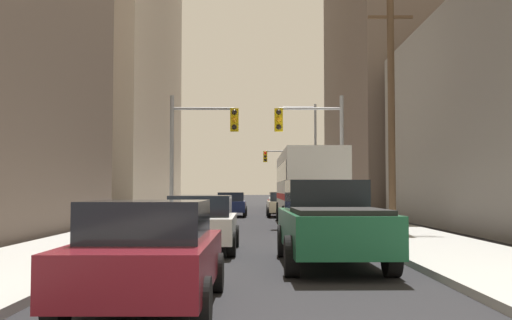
{
  "coord_description": "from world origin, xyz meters",
  "views": [
    {
      "loc": [
        -0.04,
        -4.22,
        1.67
      ],
      "look_at": [
        0.0,
        24.38,
        3.09
      ],
      "focal_mm": 42.31,
      "sensor_mm": 36.0,
      "label": 1
    }
  ],
  "objects_px": {
    "sedan_red": "(279,202)",
    "traffic_signal_far_right": "(282,165)",
    "sedan_beige": "(282,204)",
    "pickup_truck_green": "(329,223)",
    "sedan_white": "(201,223)",
    "traffic_signal_near_left": "(200,139)",
    "city_bus": "(306,185)",
    "sedan_navy": "(230,204)",
    "sedan_maroon": "(148,254)",
    "traffic_signal_near_right": "(312,139)"
  },
  "relations": [
    {
      "from": "sedan_red",
      "to": "traffic_signal_far_right",
      "type": "distance_m",
      "value": 14.42
    },
    {
      "from": "traffic_signal_far_right",
      "to": "sedan_beige",
      "type": "bearing_deg",
      "value": -92.53
    },
    {
      "from": "pickup_truck_green",
      "to": "traffic_signal_far_right",
      "type": "height_order",
      "value": "traffic_signal_far_right"
    },
    {
      "from": "sedan_white",
      "to": "traffic_signal_near_left",
      "type": "relative_size",
      "value": 0.7
    },
    {
      "from": "sedan_white",
      "to": "traffic_signal_far_right",
      "type": "distance_m",
      "value": 41.71
    },
    {
      "from": "traffic_signal_far_right",
      "to": "city_bus",
      "type": "bearing_deg",
      "value": -90.18
    },
    {
      "from": "city_bus",
      "to": "sedan_red",
      "type": "bearing_deg",
      "value": 92.64
    },
    {
      "from": "pickup_truck_green",
      "to": "sedan_navy",
      "type": "xyz_separation_m",
      "value": [
        -3.2,
        24.37,
        -0.16
      ]
    },
    {
      "from": "pickup_truck_green",
      "to": "sedan_white",
      "type": "xyz_separation_m",
      "value": [
        -3.12,
        2.9,
        -0.16
      ]
    },
    {
      "from": "sedan_white",
      "to": "traffic_signal_near_left",
      "type": "distance_m",
      "value": 11.57
    },
    {
      "from": "pickup_truck_green",
      "to": "sedan_maroon",
      "type": "xyz_separation_m",
      "value": [
        -3.16,
        -4.93,
        -0.16
      ]
    },
    {
      "from": "pickup_truck_green",
      "to": "sedan_navy",
      "type": "height_order",
      "value": "pickup_truck_green"
    },
    {
      "from": "sedan_white",
      "to": "traffic_signal_near_left",
      "type": "xyz_separation_m",
      "value": [
        -1.06,
        11.06,
        3.24
      ]
    },
    {
      "from": "sedan_maroon",
      "to": "traffic_signal_far_right",
      "type": "relative_size",
      "value": 0.7
    },
    {
      "from": "sedan_beige",
      "to": "sedan_maroon",
      "type": "bearing_deg",
      "value": -96.21
    },
    {
      "from": "city_bus",
      "to": "sedan_navy",
      "type": "xyz_separation_m",
      "value": [
        -4.0,
        8.94,
        -1.16
      ]
    },
    {
      "from": "city_bus",
      "to": "sedan_maroon",
      "type": "relative_size",
      "value": 2.74
    },
    {
      "from": "pickup_truck_green",
      "to": "sedan_maroon",
      "type": "relative_size",
      "value": 1.29
    },
    {
      "from": "sedan_red",
      "to": "traffic_signal_far_right",
      "type": "bearing_deg",
      "value": 86.83
    },
    {
      "from": "sedan_beige",
      "to": "traffic_signal_far_right",
      "type": "xyz_separation_m",
      "value": [
        0.9,
        20.26,
        3.25
      ]
    },
    {
      "from": "pickup_truck_green",
      "to": "sedan_white",
      "type": "relative_size",
      "value": 1.29
    },
    {
      "from": "traffic_signal_near_left",
      "to": "sedan_white",
      "type": "bearing_deg",
      "value": -84.51
    },
    {
      "from": "pickup_truck_green",
      "to": "traffic_signal_far_right",
      "type": "xyz_separation_m",
      "value": [
        0.89,
        44.29,
        3.09
      ]
    },
    {
      "from": "city_bus",
      "to": "sedan_beige",
      "type": "distance_m",
      "value": 8.72
    },
    {
      "from": "city_bus",
      "to": "traffic_signal_near_right",
      "type": "distance_m",
      "value": 2.55
    },
    {
      "from": "sedan_beige",
      "to": "traffic_signal_near_right",
      "type": "height_order",
      "value": "traffic_signal_near_right"
    },
    {
      "from": "city_bus",
      "to": "sedan_maroon",
      "type": "xyz_separation_m",
      "value": [
        -3.96,
        -20.36,
        -1.16
      ]
    },
    {
      "from": "city_bus",
      "to": "pickup_truck_green",
      "type": "bearing_deg",
      "value": -92.97
    },
    {
      "from": "sedan_navy",
      "to": "sedan_beige",
      "type": "bearing_deg",
      "value": -6.02
    },
    {
      "from": "city_bus",
      "to": "sedan_beige",
      "type": "height_order",
      "value": "city_bus"
    },
    {
      "from": "sedan_maroon",
      "to": "sedan_beige",
      "type": "xyz_separation_m",
      "value": [
        3.15,
        28.96,
        0.0
      ]
    },
    {
      "from": "sedan_navy",
      "to": "traffic_signal_far_right",
      "type": "xyz_separation_m",
      "value": [
        4.09,
        19.93,
        3.25
      ]
    },
    {
      "from": "city_bus",
      "to": "pickup_truck_green",
      "type": "height_order",
      "value": "city_bus"
    },
    {
      "from": "sedan_white",
      "to": "sedan_beige",
      "type": "relative_size",
      "value": 1.0
    },
    {
      "from": "city_bus",
      "to": "sedan_maroon",
      "type": "distance_m",
      "value": 20.77
    },
    {
      "from": "sedan_white",
      "to": "traffic_signal_far_right",
      "type": "height_order",
      "value": "traffic_signal_far_right"
    },
    {
      "from": "sedan_maroon",
      "to": "city_bus",
      "type": "bearing_deg",
      "value": 79.0
    },
    {
      "from": "sedan_beige",
      "to": "sedan_red",
      "type": "distance_m",
      "value": 6.24
    },
    {
      "from": "sedan_beige",
      "to": "sedan_white",
      "type": "bearing_deg",
      "value": -98.4
    },
    {
      "from": "traffic_signal_near_right",
      "to": "pickup_truck_green",
      "type": "bearing_deg",
      "value": -93.93
    },
    {
      "from": "sedan_beige",
      "to": "traffic_signal_near_left",
      "type": "bearing_deg",
      "value": -112.56
    },
    {
      "from": "sedan_navy",
      "to": "traffic_signal_near_left",
      "type": "distance_m",
      "value": 10.94
    },
    {
      "from": "sedan_beige",
      "to": "city_bus",
      "type": "bearing_deg",
      "value": -84.66
    },
    {
      "from": "pickup_truck_green",
      "to": "sedan_maroon",
      "type": "height_order",
      "value": "pickup_truck_green"
    },
    {
      "from": "sedan_white",
      "to": "sedan_beige",
      "type": "bearing_deg",
      "value": 81.6
    },
    {
      "from": "pickup_truck_green",
      "to": "sedan_navy",
      "type": "distance_m",
      "value": 24.57
    },
    {
      "from": "traffic_signal_far_right",
      "to": "sedan_white",
      "type": "bearing_deg",
      "value": -95.54
    },
    {
      "from": "sedan_navy",
      "to": "traffic_signal_near_right",
      "type": "height_order",
      "value": "traffic_signal_near_right"
    },
    {
      "from": "sedan_navy",
      "to": "sedan_beige",
      "type": "xyz_separation_m",
      "value": [
        3.19,
        -0.34,
        0.0
      ]
    },
    {
      "from": "sedan_maroon",
      "to": "sedan_white",
      "type": "relative_size",
      "value": 1.0
    }
  ]
}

